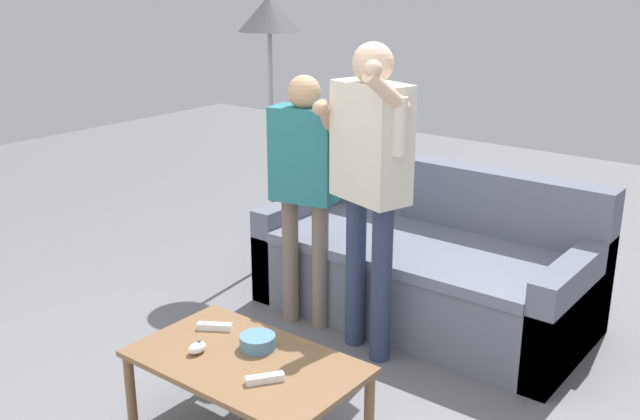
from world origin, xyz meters
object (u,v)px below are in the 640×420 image
at_px(game_remote_nunchuk, 197,348).
at_px(floor_lamp, 270,29).
at_px(snack_bowl, 258,342).
at_px(player_center, 370,166).
at_px(player_left, 305,173).
at_px(game_remote_wand_near, 215,326).
at_px(coffee_table, 246,369).
at_px(game_remote_wand_far, 265,379).
at_px(couch, 427,267).

xyz_separation_m(game_remote_nunchuk, floor_lamp, (-1.08, 1.71, 1.16)).
distance_m(snack_bowl, player_center, 1.05).
bearing_deg(player_left, game_remote_wand_near, -76.92).
relative_size(game_remote_nunchuk, player_center, 0.05).
xyz_separation_m(snack_bowl, player_center, (-0.02, 0.87, 0.59)).
bearing_deg(player_left, coffee_table, -63.62).
relative_size(coffee_table, game_remote_wand_near, 6.42).
distance_m(game_remote_wand_near, game_remote_wand_far, 0.51).
xyz_separation_m(couch, game_remote_nunchuk, (-0.17, -1.64, 0.13)).
xyz_separation_m(floor_lamp, player_left, (0.77, -0.61, -0.69)).
bearing_deg(player_center, coffee_table, -87.26).
height_order(game_remote_nunchuk, game_remote_wand_near, game_remote_nunchuk).
distance_m(game_remote_nunchuk, game_remote_wand_near, 0.22).
bearing_deg(floor_lamp, game_remote_wand_far, -49.48).
bearing_deg(game_remote_wand_far, player_center, 102.31).
bearing_deg(floor_lamp, player_left, -38.20).
height_order(snack_bowl, game_remote_nunchuk, snack_bowl).
bearing_deg(couch, floor_lamp, 176.99).
xyz_separation_m(floor_lamp, player_center, (1.23, -0.66, -0.56)).
height_order(game_remote_nunchuk, floor_lamp, floor_lamp).
height_order(coffee_table, game_remote_nunchuk, game_remote_nunchuk).
bearing_deg(floor_lamp, player_center, -28.06).
xyz_separation_m(couch, coffee_table, (0.03, -1.56, 0.06)).
relative_size(couch, game_remote_wand_far, 12.84).
bearing_deg(player_center, snack_bowl, -88.50).
distance_m(floor_lamp, player_center, 1.50).
height_order(floor_lamp, player_left, floor_lamp).
bearing_deg(game_remote_nunchuk, snack_bowl, 47.07).
bearing_deg(game_remote_wand_far, couch, 97.29).
relative_size(game_remote_nunchuk, game_remote_wand_far, 0.61).
distance_m(couch, floor_lamp, 1.80).
height_order(snack_bowl, player_left, player_left).
relative_size(couch, snack_bowl, 12.12).
bearing_deg(coffee_table, couch, 90.99).
height_order(couch, game_remote_wand_far, couch).
xyz_separation_m(player_left, game_remote_wand_far, (0.69, -1.10, -0.48)).
distance_m(snack_bowl, player_left, 1.13).
relative_size(snack_bowl, player_left, 0.11).
bearing_deg(game_remote_nunchuk, couch, 84.07).
height_order(couch, player_center, player_center).
bearing_deg(game_remote_wand_far, game_remote_nunchuk, -179.59).
height_order(game_remote_nunchuk, player_center, player_center).
relative_size(player_left, player_center, 0.88).
height_order(player_center, game_remote_wand_far, player_center).
bearing_deg(couch, game_remote_nunchuk, -95.93).
bearing_deg(game_remote_wand_far, player_left, 122.00).
bearing_deg(game_remote_nunchuk, coffee_table, 23.70).
xyz_separation_m(game_remote_wand_near, game_remote_wand_far, (0.48, -0.19, 0.00)).
bearing_deg(player_center, game_remote_nunchuk, -98.16).
height_order(game_remote_nunchuk, game_remote_wand_far, game_remote_nunchuk).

